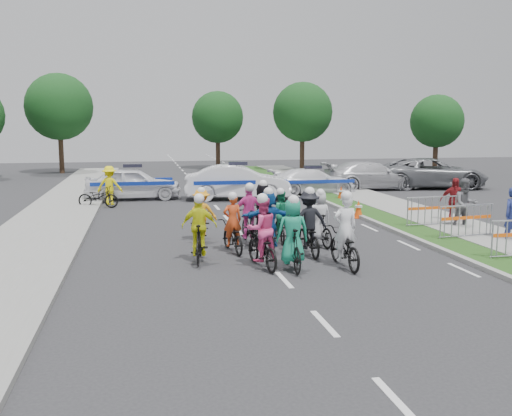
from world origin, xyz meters
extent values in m
plane|color=#28282B|center=(0.00, 0.00, 0.00)|extent=(90.00, 90.00, 0.00)
cube|color=gray|center=(5.10, 5.00, 0.06)|extent=(0.20, 60.00, 0.12)
cube|color=#214A18|center=(5.80, 5.00, 0.06)|extent=(1.20, 60.00, 0.11)
cube|color=gray|center=(7.60, 5.00, 0.07)|extent=(2.40, 60.00, 0.13)
cube|color=gray|center=(-6.50, 5.00, 0.07)|extent=(3.00, 60.00, 0.13)
imported|color=black|center=(1.78, 0.88, 0.51)|extent=(0.71, 1.94, 1.01)
imported|color=white|center=(1.78, 0.83, 1.02)|extent=(0.62, 0.42, 1.69)
sphere|color=white|center=(1.78, 0.78, 1.82)|extent=(0.29, 0.29, 0.29)
imported|color=black|center=(0.43, 0.92, 0.54)|extent=(0.56, 1.81, 1.08)
imported|color=#1A936C|center=(0.43, 0.87, 0.99)|extent=(0.81, 0.54, 1.62)
sphere|color=white|center=(0.43, 0.82, 1.75)|extent=(0.28, 0.28, 0.28)
imported|color=black|center=(-0.27, 1.27, 0.49)|extent=(0.95, 1.95, 0.98)
imported|color=#F2438B|center=(-0.27, 1.22, 1.00)|extent=(0.88, 0.74, 1.64)
sphere|color=white|center=(-0.27, 1.17, 1.77)|extent=(0.28, 0.28, 0.28)
imported|color=black|center=(-1.75, 2.18, 0.52)|extent=(0.77, 1.80, 1.05)
imported|color=yellow|center=(-1.75, 2.13, 0.96)|extent=(0.97, 0.53, 1.57)
sphere|color=white|center=(-1.75, 2.08, 1.69)|extent=(0.27, 0.27, 0.27)
imported|color=black|center=(1.30, 2.44, 0.49)|extent=(0.68, 1.88, 0.98)
imported|color=black|center=(1.30, 2.39, 1.00)|extent=(1.07, 0.62, 1.64)
sphere|color=white|center=(1.30, 2.34, 1.77)|extent=(0.28, 0.28, 0.28)
imported|color=black|center=(0.27, 2.99, 0.53)|extent=(0.52, 1.78, 1.06)
imported|color=#1656A8|center=(0.27, 2.94, 0.98)|extent=(1.49, 0.49, 1.60)
sphere|color=white|center=(0.27, 2.89, 1.72)|extent=(0.28, 0.28, 0.28)
imported|color=black|center=(-0.71, 3.16, 0.45)|extent=(0.83, 1.77, 0.89)
imported|color=#D4451A|center=(-0.71, 3.11, 0.92)|extent=(0.59, 0.43, 1.49)
sphere|color=white|center=(-0.71, 3.06, 1.60)|extent=(0.26, 0.26, 0.26)
imported|color=black|center=(1.94, 3.47, 0.49)|extent=(0.74, 1.70, 0.99)
imported|color=silver|center=(1.94, 3.42, 0.92)|extent=(0.79, 0.59, 1.48)
sphere|color=white|center=(1.94, 3.37, 1.60)|extent=(0.26, 0.26, 0.26)
imported|color=black|center=(0.94, 4.33, 0.43)|extent=(0.71, 1.69, 0.87)
imported|color=#1A905D|center=(0.94, 4.28, 0.90)|extent=(0.74, 0.60, 1.44)
sphere|color=white|center=(0.94, 4.23, 1.56)|extent=(0.25, 0.25, 0.25)
imported|color=black|center=(-0.03, 4.19, 0.53)|extent=(0.60, 1.80, 1.07)
imported|color=#EC41AB|center=(-0.03, 4.14, 0.98)|extent=(0.96, 0.44, 1.60)
sphere|color=white|center=(-0.03, 4.09, 1.73)|extent=(0.28, 0.28, 0.28)
imported|color=black|center=(-1.41, 4.84, 0.44)|extent=(0.71, 1.71, 0.88)
imported|color=#FB9F1A|center=(-1.41, 4.79, 0.91)|extent=(0.99, 0.62, 1.46)
sphere|color=white|center=(-1.41, 4.74, 1.58)|extent=(0.25, 0.25, 0.25)
imported|color=black|center=(0.60, 5.25, 0.53)|extent=(0.74, 1.81, 1.05)
imported|color=black|center=(0.60, 5.20, 0.97)|extent=(1.52, 0.67, 1.58)
sphere|color=white|center=(0.60, 5.15, 1.71)|extent=(0.27, 0.27, 0.27)
imported|color=white|center=(-3.60, 15.58, 0.78)|extent=(4.58, 1.87, 1.56)
imported|color=white|center=(1.37, 14.56, 0.83)|extent=(5.24, 2.39, 1.67)
imported|color=white|center=(5.59, 16.04, 0.66)|extent=(4.63, 2.03, 1.32)
imported|color=#BCBBC1|center=(9.37, 17.28, 0.78)|extent=(5.40, 2.21, 1.57)
imported|color=slate|center=(13.01, 17.29, 0.86)|extent=(6.59, 3.90, 1.72)
imported|color=#5A5A5F|center=(7.70, 5.08, 0.88)|extent=(0.91, 0.73, 1.77)
imported|color=maroon|center=(7.94, 6.20, 0.84)|extent=(1.07, 0.80, 1.69)
imported|color=yellow|center=(-4.61, 13.84, 0.88)|extent=(1.25, 0.90, 1.75)
cube|color=#F24C0C|center=(5.04, 8.15, 0.01)|extent=(0.40, 0.40, 0.03)
cone|color=#F24C0C|center=(5.04, 8.15, 0.35)|extent=(0.36, 0.36, 0.70)
cylinder|color=silver|center=(5.04, 8.15, 0.45)|extent=(0.29, 0.29, 0.08)
cube|color=#F24C0C|center=(6.14, 13.22, 0.01)|extent=(0.40, 0.40, 0.03)
cone|color=#F24C0C|center=(6.14, 13.22, 0.35)|extent=(0.36, 0.36, 0.70)
cylinder|color=silver|center=(6.14, 13.22, 0.45)|extent=(0.29, 0.29, 0.08)
imported|color=black|center=(-5.07, 12.98, 0.47)|extent=(1.90, 1.12, 0.94)
cylinder|color=#382619|center=(9.00, 30.00, 1.62)|extent=(0.36, 0.36, 3.25)
sphere|color=#123915|center=(9.00, 30.00, 4.55)|extent=(4.55, 4.55, 4.55)
cylinder|color=#382619|center=(18.00, 26.00, 1.38)|extent=(0.36, 0.36, 2.75)
sphere|color=#123915|center=(18.00, 26.00, 3.85)|extent=(3.85, 3.85, 3.85)
cylinder|color=#382619|center=(-9.00, 32.00, 1.75)|extent=(0.36, 0.36, 3.50)
sphere|color=#123915|center=(-9.00, 32.00, 4.90)|extent=(4.90, 4.90, 4.90)
cylinder|color=#382619|center=(3.00, 34.00, 1.50)|extent=(0.36, 0.36, 3.00)
sphere|color=#123915|center=(3.00, 34.00, 4.20)|extent=(4.20, 4.20, 4.20)
camera|label=1|loc=(-3.18, -12.49, 3.58)|focal=40.00mm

